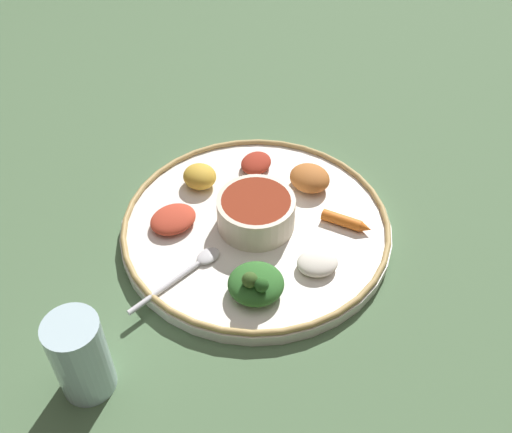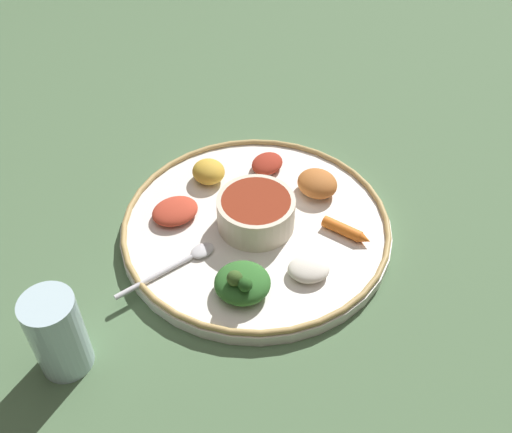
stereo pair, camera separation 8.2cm
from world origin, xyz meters
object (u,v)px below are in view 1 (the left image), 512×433
Objects in this scene: spoon at (190,269)px; carrot_near_spoon at (346,222)px; greens_pile at (256,284)px; drinking_glass at (82,360)px; center_bowl at (256,211)px.

carrot_near_spoon is at bearing -134.58° from spoon.
spoon is at bearing 45.42° from carrot_near_spoon.
greens_pile is 0.86× the size of drinking_glass.
greens_pile reaches higher than carrot_near_spoon.
greens_pile reaches higher than spoon.
spoon is 1.48× the size of greens_pile.
center_bowl is 0.12m from greens_pile.
greens_pile is 1.34× the size of carrot_near_spoon.
spoon is at bearing -100.17° from drinking_glass.
center_bowl is 0.30m from drinking_glass.
carrot_near_spoon is (-0.11, -0.05, -0.02)m from center_bowl.
greens_pile is (-0.09, -0.00, 0.01)m from spoon.
drinking_glass is at bearing 75.51° from center_bowl.
center_bowl is at bearing 22.67° from carrot_near_spoon.
greens_pile is at bearing 67.19° from carrot_near_spoon.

